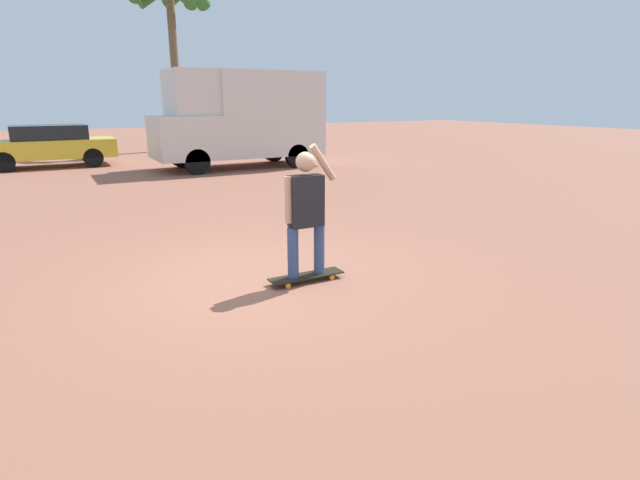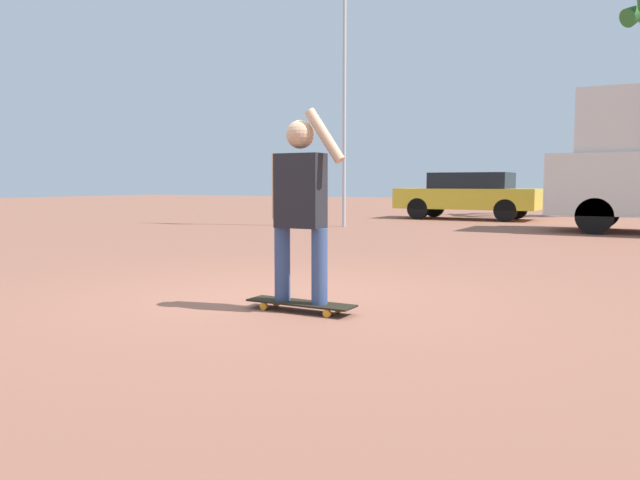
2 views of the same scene
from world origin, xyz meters
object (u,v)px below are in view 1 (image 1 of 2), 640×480
object	(u,v)px
person_skateboarder	(306,206)
camper_van	(241,116)
skateboard	(306,276)
parked_car_yellow	(49,145)

from	to	relation	value
person_skateboarder	camper_van	xyz separation A→B (m)	(3.39, 11.27, 0.74)
person_skateboarder	camper_van	size ratio (longest dim) A/B	0.30
camper_van	skateboard	bearing A→B (deg)	-106.73
skateboard	camper_van	distance (m)	11.89
skateboard	person_skateboarder	distance (m)	0.92
skateboard	parked_car_yellow	size ratio (longest dim) A/B	0.23
skateboard	parked_car_yellow	world-z (taller)	parked_car_yellow
skateboard	parked_car_yellow	xyz separation A→B (m)	(-2.51, 14.56, 0.70)
skateboard	camper_van	bearing A→B (deg)	73.27
parked_car_yellow	skateboard	bearing A→B (deg)	-80.22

